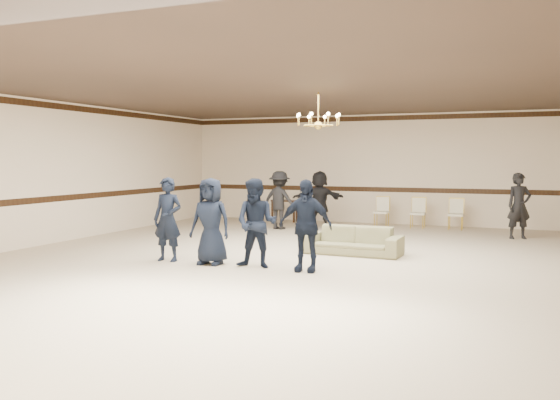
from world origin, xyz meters
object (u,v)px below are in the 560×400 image
Objects in this scene: banquet_chair_mid at (418,213)px; console_table at (285,211)px; settee at (353,240)px; banquet_chair_left at (382,212)px; adult_left at (280,200)px; adult_mid at (319,199)px; chandelier at (318,109)px; boy_b at (211,221)px; adult_right at (519,206)px; boy_c at (256,223)px; boy_d at (305,225)px; banquet_chair_right at (456,214)px; boy_a at (168,219)px.

banquet_chair_mid is 4.01m from console_table.
banquet_chair_left is at bearing 97.82° from settee.
settee is at bearing -80.30° from banquet_chair_left.
adult_mid is at bearing -134.49° from adult_left.
chandelier is 0.60× the size of boy_b.
adult_mid is 1.00× the size of adult_right.
boy_c is at bearing -105.99° from banquet_chair_mid.
boy_d is 0.82× the size of settee.
banquet_chair_left reaches higher than console_table.
console_table reaches higher than settee.
adult_right is at bearing 46.31° from chandelier.
boy_d is 1.88× the size of banquet_chair_right.
boy_b and boy_c have the same top height.
banquet_chair_left is at bearing 88.12° from chandelier.
banquet_chair_left is at bearing 177.34° from adult_mid.
boy_c is at bearing -118.43° from settee.
boy_d is at bearing -84.35° from banquet_chair_left.
boy_d is at bearing -78.28° from chandelier.
adult_left is 1.90× the size of banquet_chair_left.
adult_left is at bearing 122.23° from chandelier.
boy_b is at bearing -133.86° from settee.
adult_right is 3.80m from banquet_chair_left.
banquet_chair_mid and banquet_chair_right have the same top height.
banquet_chair_mid is (1.17, 5.20, -2.46)m from chandelier.
chandelier is 1.14× the size of banquet_chair_left.
banquet_chair_right is at bearing 72.49° from boy_d.
chandelier is 0.49× the size of settee.
adult_right is at bearing -16.00° from banquet_chair_left.
boy_a is 2.70m from boy_d.
banquet_chair_left is (1.60, 7.01, -0.36)m from boy_b.
adult_mid is at bearing 118.63° from settee.
adult_right reaches higher than boy_b.
boy_d is 7.06m from banquet_chair_mid.
boy_c is 1.88× the size of banquet_chair_mid.
boy_b is 7.36m from console_table.
adult_mid is 1.88m from console_table.
adult_left is 2.00× the size of console_table.
banquet_chair_right is at bearing 3.98° from banquet_chair_left.
chandelier reaches higher than adult_left.
boy_b is 0.90m from boy_c.
adult_left is 6.01m from adult_right.
boy_b is at bearing -112.71° from banquet_chair_mid.
adult_left is 1.14m from adult_mid.
boy_d is at bearing 123.69° from adult_left.
chandelier reaches higher than banquet_chair_mid.
adult_left is 4.73m from banquet_chair_right.
settee is at bearing 78.60° from boy_d.
banquet_chair_right is 5.00m from console_table.
banquet_chair_mid is 1.00m from banquet_chair_right.
chandelier reaches higher than boy_c.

